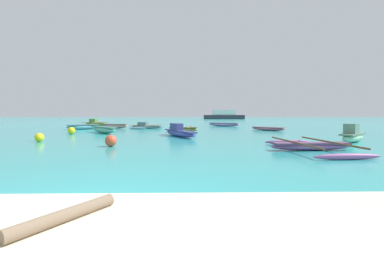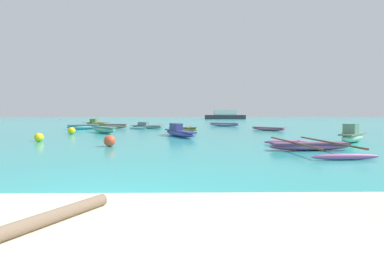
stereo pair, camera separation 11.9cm
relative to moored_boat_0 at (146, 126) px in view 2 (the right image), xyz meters
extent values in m
plane|color=teal|center=(2.35, -22.36, -0.20)|extent=(240.00, 240.00, 0.00)
ellipsoid|color=#88B4C1|center=(0.06, -0.03, -0.06)|extent=(3.50, 2.17, 0.30)
cube|color=slate|center=(0.06, -0.03, 0.05)|extent=(3.23, 2.02, 0.08)
cube|color=slate|center=(-0.35, 0.18, 0.26)|extent=(1.12, 0.87, 0.33)
cylinder|color=brown|center=(0.79, -0.42, 0.11)|extent=(1.44, 2.66, 0.07)
cylinder|color=brown|center=(-0.68, 0.36, 0.11)|extent=(1.44, 2.66, 0.07)
ellipsoid|color=#88B4C1|center=(0.75, 1.28, -0.10)|extent=(1.92, 1.14, 0.20)
ellipsoid|color=#88B4C1|center=(-0.63, -1.34, -0.10)|extent=(1.92, 1.14, 0.20)
ellipsoid|color=#C57495|center=(11.11, -3.49, -0.05)|extent=(2.69, 2.61, 0.30)
cube|color=#794C5E|center=(11.11, -3.49, 0.05)|extent=(2.50, 2.42, 0.08)
ellipsoid|color=#68CCB3|center=(-2.14, -6.35, 0.04)|extent=(2.77, 3.04, 0.49)
cube|color=#467D6F|center=(-2.14, -6.35, 0.25)|extent=(2.57, 2.81, 0.08)
ellipsoid|color=tan|center=(-3.20, 0.09, 0.02)|extent=(2.84, 0.82, 0.45)
cube|color=#755B57|center=(-3.20, 0.09, 0.20)|extent=(2.61, 0.78, 0.08)
ellipsoid|color=#91CB4D|center=(-6.80, 5.24, 0.00)|extent=(3.10, 1.78, 0.41)
cube|color=#5C7C37|center=(-6.80, 5.24, 0.16)|extent=(2.86, 1.65, 0.08)
cube|color=#5C7C37|center=(-7.16, 5.40, 0.43)|extent=(0.99, 0.76, 0.45)
cylinder|color=brown|center=(-6.15, 4.94, 0.22)|extent=(1.24, 2.60, 0.07)
cylinder|color=brown|center=(-7.45, 5.53, 0.22)|extent=(1.24, 2.60, 0.07)
ellipsoid|color=#91CB4D|center=(-6.21, 6.52, -0.10)|extent=(2.18, 1.14, 0.20)
ellipsoid|color=#91CB4D|center=(-7.39, 3.95, -0.10)|extent=(2.18, 1.14, 0.20)
ellipsoid|color=#988B45|center=(3.75, -5.45, -0.01)|extent=(2.36, 0.88, 0.39)
cube|color=brown|center=(3.75, -5.45, 0.15)|extent=(2.18, 0.84, 0.08)
cylinder|color=brown|center=(4.27, -5.50, 0.21)|extent=(0.39, 3.71, 0.07)
cylinder|color=brown|center=(3.24, -5.41, 0.21)|extent=(0.39, 3.71, 0.07)
ellipsoid|color=#988B45|center=(3.92, -3.60, -0.10)|extent=(1.53, 0.33, 0.20)
ellipsoid|color=#988B45|center=(3.59, -7.30, -0.10)|extent=(1.53, 0.33, 0.20)
ellipsoid|color=#A68FCE|center=(8.34, 4.05, 0.01)|extent=(3.57, 2.73, 0.42)
cube|color=slate|center=(8.34, 4.05, 0.17)|extent=(3.30, 2.53, 0.08)
ellipsoid|color=#9A5797|center=(8.90, -15.64, -0.05)|extent=(3.25, 0.72, 0.30)
cube|color=#613C60|center=(8.90, -15.64, 0.06)|extent=(2.99, 0.68, 0.08)
cylinder|color=brown|center=(9.63, -15.60, 0.12)|extent=(0.27, 4.23, 0.07)
cylinder|color=brown|center=(8.18, -15.67, 0.12)|extent=(0.27, 4.23, 0.07)
ellipsoid|color=#9A5797|center=(8.80, -13.52, -0.10)|extent=(2.20, 0.30, 0.20)
ellipsoid|color=#9A5797|center=(9.00, -17.75, -0.10)|extent=(2.20, 0.30, 0.20)
ellipsoid|color=#9AD5AD|center=(12.48, -12.72, 0.02)|extent=(2.43, 2.29, 0.45)
cube|color=slate|center=(12.48, -12.72, 0.21)|extent=(2.25, 2.12, 0.08)
cube|color=slate|center=(12.23, -12.95, 0.49)|extent=(0.92, 0.91, 0.49)
ellipsoid|color=#4F58CA|center=(3.59, -9.31, -0.01)|extent=(2.30, 4.00, 0.39)
cube|color=navy|center=(3.59, -9.31, 0.14)|extent=(2.13, 3.69, 0.08)
cube|color=navy|center=(3.37, -8.83, 0.40)|extent=(0.92, 1.25, 0.43)
ellipsoid|color=#61ACBC|center=(-5.65, -1.45, 0.02)|extent=(2.82, 2.27, 0.45)
cube|color=#426B74|center=(-5.65, -1.45, 0.20)|extent=(2.61, 2.12, 0.08)
sphere|color=yellow|center=(-3.53, -12.27, 0.02)|extent=(0.45, 0.45, 0.45)
sphere|color=yellow|center=(-4.11, -7.27, 0.04)|extent=(0.49, 0.49, 0.49)
sphere|color=#E54C2D|center=(0.72, -14.30, 0.05)|extent=(0.51, 0.51, 0.51)
cylinder|color=#75604C|center=(2.57, -22.46, 0.00)|extent=(0.87, 1.22, 0.16)
cube|color=#2D333D|center=(14.86, 48.64, 0.38)|extent=(11.63, 2.56, 1.16)
cube|color=white|center=(14.86, 48.64, 1.66)|extent=(6.39, 2.17, 1.40)
camera|label=1|loc=(4.03, -25.51, 1.21)|focal=24.00mm
camera|label=2|loc=(4.15, -25.52, 1.21)|focal=24.00mm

